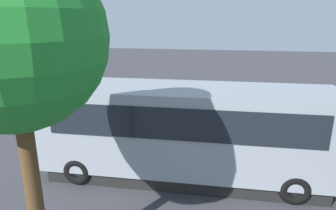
# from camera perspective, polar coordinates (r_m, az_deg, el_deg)

# --- Properties ---
(ground_plane) EXTENTS (80.00, 80.00, 0.00)m
(ground_plane) POSITION_cam_1_polar(r_m,az_deg,el_deg) (15.22, 0.76, -4.45)
(ground_plane) COLOR #38383D
(tour_bus) EXTENTS (9.98, 2.71, 3.25)m
(tour_bus) POSITION_cam_1_polar(r_m,az_deg,el_deg) (10.16, 3.12, -5.45)
(tour_bus) COLOR #8C939E
(tour_bus) RESTS_ON ground_plane
(spectator_far_left) EXTENTS (0.58, 0.37, 1.82)m
(spectator_far_left) POSITION_cam_1_polar(r_m,az_deg,el_deg) (13.09, 17.06, -3.68)
(spectator_far_left) COLOR black
(spectator_far_left) RESTS_ON ground_plane
(spectator_left) EXTENTS (0.58, 0.34, 1.73)m
(spectator_left) POSITION_cam_1_polar(r_m,az_deg,el_deg) (13.02, 11.30, -3.66)
(spectator_left) COLOR black
(spectator_left) RESTS_ON ground_plane
(spectator_centre) EXTENTS (0.58, 0.36, 1.70)m
(spectator_centre) POSITION_cam_1_polar(r_m,az_deg,el_deg) (12.83, 6.25, -3.82)
(spectator_centre) COLOR black
(spectator_centre) RESTS_ON ground_plane
(spectator_right) EXTENTS (0.58, 0.35, 1.69)m
(spectator_right) POSITION_cam_1_polar(r_m,az_deg,el_deg) (13.20, 1.79, -3.13)
(spectator_right) COLOR black
(spectator_right) RESTS_ON ground_plane
(spectator_far_right) EXTENTS (0.58, 0.35, 1.80)m
(spectator_far_right) POSITION_cam_1_polar(r_m,az_deg,el_deg) (13.27, -3.20, -2.71)
(spectator_far_right) COLOR black
(spectator_far_right) RESTS_ON ground_plane
(parked_motorcycle_silver) EXTENTS (2.05, 0.58, 0.99)m
(parked_motorcycle_silver) POSITION_cam_1_polar(r_m,az_deg,el_deg) (12.74, 15.13, -7.02)
(parked_motorcycle_silver) COLOR black
(parked_motorcycle_silver) RESTS_ON ground_plane
(parked_motorcycle_dark) EXTENTS (2.02, 0.73, 0.99)m
(parked_motorcycle_dark) POSITION_cam_1_polar(r_m,az_deg,el_deg) (12.98, 24.64, -7.55)
(parked_motorcycle_dark) COLOR black
(parked_motorcycle_dark) RESTS_ON ground_plane
(stunt_motorcycle) EXTENTS (1.85, 0.91, 1.85)m
(stunt_motorcycle) POSITION_cam_1_polar(r_m,az_deg,el_deg) (18.88, -9.17, 2.80)
(stunt_motorcycle) COLOR black
(stunt_motorcycle) RESTS_ON ground_plane
(tree_right) EXTENTS (3.33, 3.33, 7.30)m
(tree_right) POSITION_cam_1_polar(r_m,az_deg,el_deg) (5.75, -28.55, 13.85)
(tree_right) COLOR #51381E
(tree_right) RESTS_ON ground_plane
(bay_line_a) EXTENTS (0.12, 3.69, 0.01)m
(bay_line_a) POSITION_cam_1_polar(r_m,az_deg,el_deg) (15.85, 10.43, -3.86)
(bay_line_a) COLOR white
(bay_line_a) RESTS_ON ground_plane
(bay_line_b) EXTENTS (0.12, 4.07, 0.01)m
(bay_line_b) POSITION_cam_1_polar(r_m,az_deg,el_deg) (16.03, 0.79, -3.34)
(bay_line_b) COLOR white
(bay_line_b) RESTS_ON ground_plane
(bay_line_c) EXTENTS (0.12, 4.80, 0.01)m
(bay_line_c) POSITION_cam_1_polar(r_m,az_deg,el_deg) (16.65, -8.37, -2.75)
(bay_line_c) COLOR white
(bay_line_c) RESTS_ON ground_plane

